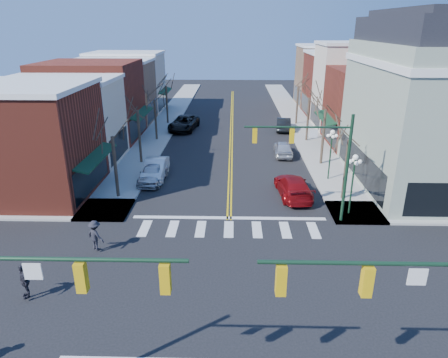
# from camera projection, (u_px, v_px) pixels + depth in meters

# --- Properties ---
(ground) EXTENTS (160.00, 160.00, 0.00)m
(ground) POSITION_uv_depth(u_px,v_px,m) (227.00, 289.00, 19.68)
(ground) COLOR black
(ground) RESTS_ON ground
(sidewalk_left) EXTENTS (3.50, 70.00, 0.15)m
(sidewalk_left) POSITION_uv_depth(u_px,v_px,m) (140.00, 159.00, 38.49)
(sidewalk_left) COLOR #9E9B93
(sidewalk_left) RESTS_ON ground
(sidewalk_right) EXTENTS (3.50, 70.00, 0.15)m
(sidewalk_right) POSITION_uv_depth(u_px,v_px,m) (322.00, 160.00, 38.09)
(sidewalk_right) COLOR #9E9B93
(sidewalk_right) RESTS_ON ground
(bldg_left_brick_a) EXTENTS (10.00, 8.50, 8.00)m
(bldg_left_brick_a) POSITION_uv_depth(u_px,v_px,m) (21.00, 143.00, 29.53)
(bldg_left_brick_a) COLOR maroon
(bldg_left_brick_a) RESTS_ON ground
(bldg_left_stucco_a) EXTENTS (10.00, 7.00, 7.50)m
(bldg_left_stucco_a) POSITION_uv_depth(u_px,v_px,m) (63.00, 122.00, 36.85)
(bldg_left_stucco_a) COLOR beige
(bldg_left_stucco_a) RESTS_ON ground
(bldg_left_brick_b) EXTENTS (10.00, 9.00, 8.50)m
(bldg_left_brick_b) POSITION_uv_depth(u_px,v_px,m) (92.00, 101.00, 44.12)
(bldg_left_brick_b) COLOR maroon
(bldg_left_brick_b) RESTS_ON ground
(bldg_left_tan) EXTENTS (10.00, 7.50, 7.80)m
(bldg_left_tan) POSITION_uv_depth(u_px,v_px,m) (113.00, 93.00, 51.94)
(bldg_left_tan) COLOR #9E7657
(bldg_left_tan) RESTS_ON ground
(bldg_left_stucco_b) EXTENTS (10.00, 8.00, 8.20)m
(bldg_left_stucco_b) POSITION_uv_depth(u_px,v_px,m) (128.00, 83.00, 59.09)
(bldg_left_stucco_b) COLOR beige
(bldg_left_stucco_b) RESTS_ON ground
(bldg_right_brick_a) EXTENTS (10.00, 8.50, 8.00)m
(bldg_right_brick_a) POSITION_uv_depth(u_px,v_px,m) (379.00, 108.00, 41.88)
(bldg_right_brick_a) COLOR maroon
(bldg_right_brick_a) RESTS_ON ground
(bldg_right_stucco) EXTENTS (10.00, 7.00, 10.00)m
(bldg_right_stucco) POSITION_uv_depth(u_px,v_px,m) (359.00, 88.00, 48.74)
(bldg_right_stucco) COLOR beige
(bldg_right_stucco) RESTS_ON ground
(bldg_right_brick_b) EXTENTS (10.00, 8.00, 8.50)m
(bldg_right_brick_b) POSITION_uv_depth(u_px,v_px,m) (342.00, 85.00, 56.00)
(bldg_right_brick_b) COLOR maroon
(bldg_right_brick_b) RESTS_ON ground
(bldg_right_tan) EXTENTS (10.00, 8.00, 9.00)m
(bldg_right_tan) POSITION_uv_depth(u_px,v_px,m) (330.00, 76.00, 63.37)
(bldg_right_tan) COLOR #9E7657
(bldg_right_tan) RESTS_ON ground
(victorian_corner) EXTENTS (12.25, 14.25, 13.30)m
(victorian_corner) POSITION_uv_depth(u_px,v_px,m) (447.00, 102.00, 30.41)
(victorian_corner) COLOR gray
(victorian_corner) RESTS_ON ground
(traffic_mast_near_left) EXTENTS (6.60, 0.28, 7.20)m
(traffic_mast_near_left) POSITION_uv_depth(u_px,v_px,m) (26.00, 310.00, 11.20)
(traffic_mast_near_left) COLOR #14331E
(traffic_mast_near_left) RESTS_ON ground
(traffic_mast_near_right) EXTENTS (6.60, 0.28, 7.20)m
(traffic_mast_near_right) POSITION_uv_depth(u_px,v_px,m) (425.00, 317.00, 10.95)
(traffic_mast_near_right) COLOR #14331E
(traffic_mast_near_right) RESTS_ON ground
(traffic_mast_far_right) EXTENTS (6.60, 0.28, 7.20)m
(traffic_mast_far_right) POSITION_uv_depth(u_px,v_px,m) (319.00, 154.00, 24.74)
(traffic_mast_far_right) COLOR #14331E
(traffic_mast_far_right) RESTS_ON ground
(lamppost_corner) EXTENTS (0.36, 0.36, 4.33)m
(lamppost_corner) POSITION_uv_depth(u_px,v_px,m) (353.00, 174.00, 26.34)
(lamppost_corner) COLOR #14331E
(lamppost_corner) RESTS_ON ground
(lamppost_midblock) EXTENTS (0.36, 0.36, 4.33)m
(lamppost_midblock) POSITION_uv_depth(u_px,v_px,m) (331.00, 146.00, 32.40)
(lamppost_midblock) COLOR #14331E
(lamppost_midblock) RESTS_ON ground
(tree_left_a) EXTENTS (0.24, 0.24, 4.76)m
(tree_left_a) POSITION_uv_depth(u_px,v_px,m) (115.00, 168.00, 29.26)
(tree_left_a) COLOR #382B21
(tree_left_a) RESTS_ON ground
(tree_left_b) EXTENTS (0.24, 0.24, 5.04)m
(tree_left_b) POSITION_uv_depth(u_px,v_px,m) (139.00, 137.00, 36.67)
(tree_left_b) COLOR #382B21
(tree_left_b) RESTS_ON ground
(tree_left_c) EXTENTS (0.24, 0.24, 4.55)m
(tree_left_c) POSITION_uv_depth(u_px,v_px,m) (156.00, 120.00, 44.21)
(tree_left_c) COLOR #382B21
(tree_left_c) RESTS_ON ground
(tree_left_d) EXTENTS (0.24, 0.24, 4.90)m
(tree_left_d) POSITION_uv_depth(u_px,v_px,m) (167.00, 105.00, 51.60)
(tree_left_d) COLOR #382B21
(tree_left_d) RESTS_ON ground
(tree_right_a) EXTENTS (0.24, 0.24, 4.62)m
(tree_right_a) POSITION_uv_depth(u_px,v_px,m) (346.00, 171.00, 28.90)
(tree_right_a) COLOR #382B21
(tree_right_a) RESTS_ON ground
(tree_right_b) EXTENTS (0.24, 0.24, 5.18)m
(tree_right_b) POSITION_uv_depth(u_px,v_px,m) (323.00, 138.00, 36.26)
(tree_right_b) COLOR #382B21
(tree_right_b) RESTS_ON ground
(tree_right_c) EXTENTS (0.24, 0.24, 4.83)m
(tree_right_c) POSITION_uv_depth(u_px,v_px,m) (308.00, 120.00, 43.78)
(tree_right_c) COLOR #382B21
(tree_right_c) RESTS_ON ground
(tree_right_d) EXTENTS (0.24, 0.24, 4.97)m
(tree_right_d) POSITION_uv_depth(u_px,v_px,m) (297.00, 106.00, 51.21)
(tree_right_d) COLOR #382B21
(tree_right_d) RESTS_ON ground
(car_left_near) EXTENTS (2.10, 4.61, 1.53)m
(car_left_near) POSITION_uv_depth(u_px,v_px,m) (153.00, 173.00, 32.89)
(car_left_near) COLOR #BABBC0
(car_left_near) RESTS_ON ground
(car_left_mid) EXTENTS (1.73, 4.88, 1.60)m
(car_left_mid) POSITION_uv_depth(u_px,v_px,m) (155.00, 169.00, 33.75)
(car_left_mid) COLOR white
(car_left_mid) RESTS_ON ground
(car_left_far) EXTENTS (3.67, 6.51, 1.72)m
(car_left_far) POSITION_uv_depth(u_px,v_px,m) (184.00, 123.00, 49.14)
(car_left_far) COLOR black
(car_left_far) RESTS_ON ground
(car_right_near) EXTENTS (2.63, 5.59, 1.57)m
(car_right_near) POSITION_uv_depth(u_px,v_px,m) (293.00, 186.00, 30.12)
(car_right_near) COLOR maroon
(car_right_near) RESTS_ON ground
(car_right_mid) EXTENTS (1.90, 4.41, 1.48)m
(car_right_mid) POSITION_uv_depth(u_px,v_px,m) (283.00, 148.00, 39.55)
(car_right_mid) COLOR silver
(car_right_mid) RESTS_ON ground
(car_right_far) EXTENTS (2.19, 4.97, 1.59)m
(car_right_far) POSITION_uv_depth(u_px,v_px,m) (284.00, 124.00, 49.03)
(car_right_far) COLOR black
(car_right_far) RESTS_ON ground
(pedestrian_dark_a) EXTENTS (0.93, 1.08, 1.74)m
(pedestrian_dark_a) POSITION_uv_depth(u_px,v_px,m) (24.00, 281.00, 18.63)
(pedestrian_dark_a) COLOR #222129
(pedestrian_dark_a) RESTS_ON sidewalk_left
(pedestrian_dark_b) EXTENTS (1.33, 1.16, 1.79)m
(pedestrian_dark_b) POSITION_uv_depth(u_px,v_px,m) (95.00, 235.00, 22.62)
(pedestrian_dark_b) COLOR black
(pedestrian_dark_b) RESTS_ON sidewalk_left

